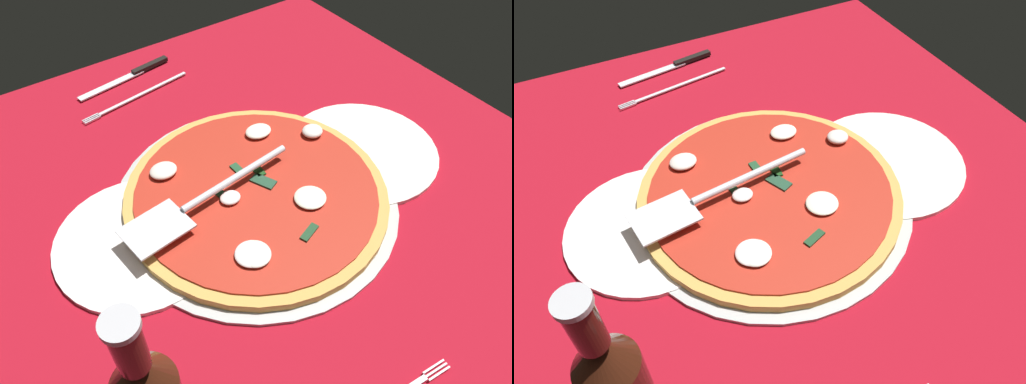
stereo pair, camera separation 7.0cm
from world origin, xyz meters
TOP-DOWN VIEW (x-y plane):
  - ground_plane at (0.00, 0.00)cm, footprint 90.88×90.88cm
  - checker_pattern at (-0.00, -0.00)cm, footprint 90.88×90.88cm
  - pizza_pan at (0.62, 1.36)cm, footprint 40.03×40.03cm
  - dinner_plate_left at (-18.60, 2.66)cm, footprint 23.58×23.58cm
  - dinner_plate_right at (17.67, -1.17)cm, footprint 22.33×22.33cm
  - pizza at (0.62, 1.36)cm, footprint 37.05×37.05cm
  - pizza_server at (8.61, 0.03)cm, footprint 26.69×7.08cm
  - place_setting_near at (2.62, -34.05)cm, footprint 22.01×16.46cm

SIDE VIEW (x-z plane):
  - ground_plane at x=0.00cm, z-range -0.80..0.00cm
  - checker_pattern at x=0.00cm, z-range 0.00..0.10cm
  - place_setting_near at x=2.62cm, z-range -0.25..1.15cm
  - pizza_pan at x=0.62cm, z-range 0.10..0.92cm
  - dinner_plate_left at x=-18.60cm, z-range 0.10..1.10cm
  - dinner_plate_right at x=17.67cm, z-range 0.10..1.10cm
  - pizza at x=0.62cm, z-range 0.28..3.19cm
  - pizza_server at x=8.61cm, z-range 3.67..4.67cm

